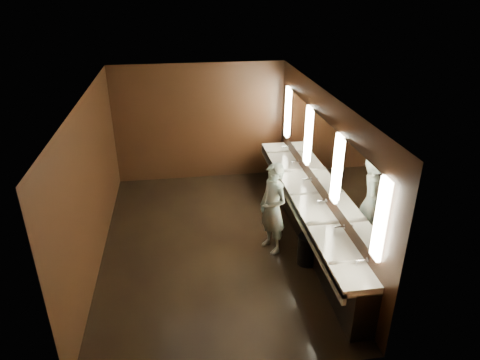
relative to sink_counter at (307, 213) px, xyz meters
name	(u,v)px	position (x,y,z in m)	size (l,w,h in m)	color
floor	(213,243)	(-1.79, 0.00, -0.50)	(6.00, 6.00, 0.00)	black
ceiling	(208,97)	(-1.79, 0.00, 2.30)	(4.00, 6.00, 0.02)	#2D2D2B
wall_back	(200,123)	(-1.79, 3.00, 0.90)	(4.00, 0.02, 2.80)	black
wall_front	(234,288)	(-1.79, -3.00, 0.90)	(4.00, 0.02, 2.80)	black
wall_left	(92,183)	(-3.79, 0.00, 0.90)	(0.02, 6.00, 2.80)	black
wall_right	(321,169)	(0.21, 0.00, 0.90)	(0.02, 6.00, 2.80)	black
sink_counter	(307,213)	(0.00, 0.00, 0.00)	(0.55, 5.40, 1.01)	black
mirror_band	(321,151)	(0.19, 0.00, 1.25)	(0.06, 5.03, 1.15)	#FBF1C8
person	(273,209)	(-0.74, -0.34, 0.35)	(0.62, 0.40, 1.69)	#91D3D8
trash_bin	(307,250)	(-0.22, -0.85, -0.22)	(0.35, 0.35, 0.54)	black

